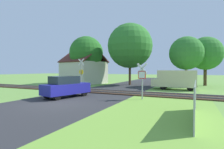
# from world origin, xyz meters

# --- Properties ---
(ground_plane) EXTENTS (160.00, 160.00, 0.00)m
(ground_plane) POSITION_xyz_m (0.00, 0.00, 0.00)
(ground_plane) COLOR #6B9942
(road_asphalt) EXTENTS (7.37, 80.00, 0.01)m
(road_asphalt) POSITION_xyz_m (0.00, 2.00, 0.00)
(road_asphalt) COLOR #2D2D30
(road_asphalt) RESTS_ON ground
(grass_verge) EXTENTS (6.00, 20.00, 0.01)m
(grass_verge) POSITION_xyz_m (6.69, -2.00, 0.00)
(grass_verge) COLOR #75A83B
(grass_verge) RESTS_ON ground
(rail_track) EXTENTS (60.00, 2.60, 0.22)m
(rail_track) POSITION_xyz_m (0.00, 6.73, 0.06)
(rail_track) COLOR #422D1E
(rail_track) RESTS_ON ground
(stop_sign_near) EXTENTS (0.87, 0.19, 2.83)m
(stop_sign_near) POSITION_xyz_m (4.77, 4.03, 1.67)
(stop_sign_near) COLOR #9E9EA5
(stop_sign_near) RESTS_ON ground
(crossing_sign_far) EXTENTS (0.88, 0.13, 3.71)m
(crossing_sign_far) POSITION_xyz_m (-4.25, 8.85, 2.11)
(crossing_sign_far) COLOR #9E9EA5
(crossing_sign_far) RESTS_ON ground
(house) EXTENTS (7.68, 7.32, 5.73)m
(house) POSITION_xyz_m (-8.42, 15.63, 2.00)
(house) COLOR beige
(house) RESTS_ON ground
(tree_center) EXTENTS (6.83, 6.83, 9.39)m
(tree_center) POSITION_xyz_m (-0.39, 16.24, 5.97)
(tree_center) COLOR #513823
(tree_center) RESTS_ON ground
(tree_far) EXTENTS (4.80, 4.80, 7.09)m
(tree_far) POSITION_xyz_m (10.03, 19.48, 4.67)
(tree_far) COLOR #513823
(tree_far) RESTS_ON ground
(tree_left) EXTENTS (5.58, 5.58, 7.86)m
(tree_left) POSITION_xyz_m (-7.71, 15.38, 5.06)
(tree_left) COLOR #513823
(tree_left) RESTS_ON ground
(tree_right) EXTENTS (4.61, 4.61, 6.91)m
(tree_right) POSITION_xyz_m (7.54, 17.04, 4.60)
(tree_right) COLOR #513823
(tree_right) RESTS_ON ground
(mail_truck) EXTENTS (4.93, 1.97, 2.24)m
(mail_truck) POSITION_xyz_m (6.54, 12.23, 1.24)
(mail_truck) COLOR beige
(mail_truck) RESTS_ON ground
(parked_car) EXTENTS (2.54, 4.28, 1.78)m
(parked_car) POSITION_xyz_m (-1.29, 2.38, 0.89)
(parked_car) COLOR navy
(parked_car) RESTS_ON ground
(fence_panel) EXTENTS (0.17, 4.67, 1.70)m
(fence_panel) POSITION_xyz_m (8.42, -0.40, 0.85)
(fence_panel) COLOR #9E9EA5
(fence_panel) RESTS_ON ground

